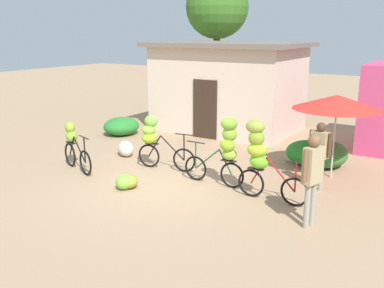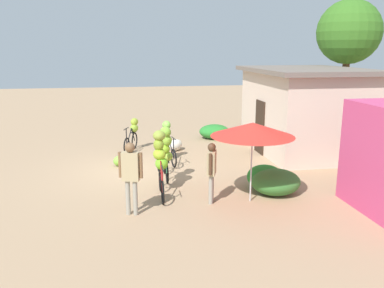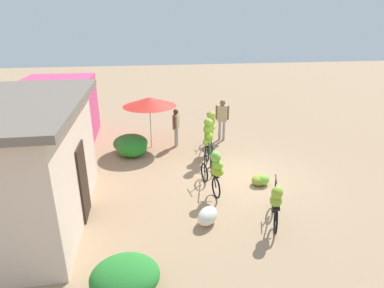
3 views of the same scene
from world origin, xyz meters
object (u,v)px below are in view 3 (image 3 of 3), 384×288
(person_vendor, at_px, (222,116))
(bicycle_near_pile, at_px, (215,169))
(shop_pink, at_px, (60,110))
(bicycle_by_shop, at_px, (210,128))
(market_umbrella, at_px, (149,102))
(bicycle_center_loaded, at_px, (208,138))
(building_low, at_px, (6,164))
(bicycle_leftmost, at_px, (276,202))
(banana_pile_on_ground, at_px, (260,180))
(produce_sack, at_px, (208,216))
(person_bystander, at_px, (176,124))

(person_vendor, bearing_deg, bicycle_near_pile, 163.42)
(bicycle_near_pile, height_order, person_vendor, person_vendor)
(shop_pink, bearing_deg, bicycle_by_shop, -113.40)
(market_umbrella, bearing_deg, bicycle_near_pile, -157.84)
(bicycle_center_loaded, bearing_deg, bicycle_near_pile, 173.13)
(building_low, height_order, market_umbrella, building_low)
(building_low, relative_size, bicycle_by_shop, 3.08)
(market_umbrella, bearing_deg, person_vendor, -83.30)
(bicycle_leftmost, height_order, banana_pile_on_ground, bicycle_leftmost)
(bicycle_center_loaded, distance_m, produce_sack, 3.81)
(shop_pink, distance_m, person_bystander, 5.14)
(shop_pink, relative_size, bicycle_by_shop, 1.84)
(market_umbrella, bearing_deg, building_low, 142.55)
(market_umbrella, xyz_separation_m, bicycle_near_pile, (-4.20, -1.71, -1.09))
(person_bystander, bearing_deg, market_umbrella, 86.43)
(person_vendor, bearing_deg, person_bystander, 101.78)
(building_low, xyz_separation_m, person_vendor, (5.12, -6.71, -0.51))
(bicycle_leftmost, distance_m, person_bystander, 6.24)
(shop_pink, distance_m, banana_pile_on_ground, 9.05)
(shop_pink, relative_size, bicycle_near_pile, 1.92)
(bicycle_by_shop, bearing_deg, bicycle_near_pile, 170.51)
(person_bystander, bearing_deg, person_vendor, -78.22)
(shop_pink, xyz_separation_m, person_bystander, (-1.69, -4.84, -0.35))
(market_umbrella, height_order, banana_pile_on_ground, market_umbrella)
(building_low, relative_size, market_umbrella, 2.51)
(bicycle_leftmost, xyz_separation_m, produce_sack, (0.39, 1.63, -0.48))
(person_bystander, bearing_deg, produce_sack, -178.12)
(bicycle_near_pile, bearing_deg, person_bystander, 9.33)
(market_umbrella, xyz_separation_m, produce_sack, (-5.64, -1.21, -1.69))
(building_low, xyz_separation_m, shop_pink, (6.38, 0.17, -0.30))
(bicycle_leftmost, relative_size, bicycle_by_shop, 0.88)
(bicycle_near_pile, xyz_separation_m, bicycle_by_shop, (3.20, -0.54, 0.20))
(market_umbrella, relative_size, produce_sack, 3.04)
(bicycle_near_pile, height_order, banana_pile_on_ground, bicycle_near_pile)
(bicycle_center_loaded, height_order, bicycle_by_shop, bicycle_by_shop)
(bicycle_near_pile, relative_size, bicycle_center_loaded, 0.99)
(produce_sack, bearing_deg, building_low, 79.62)
(banana_pile_on_ground, distance_m, person_bystander, 4.49)
(shop_pink, distance_m, person_vendor, 7.00)
(person_bystander, bearing_deg, bicycle_by_shop, -127.50)
(building_low, distance_m, produce_sack, 5.13)
(market_umbrella, relative_size, bicycle_by_shop, 1.22)
(banana_pile_on_ground, bearing_deg, person_vendor, 3.09)
(shop_pink, bearing_deg, market_umbrella, -113.09)
(bicycle_near_pile, bearing_deg, bicycle_by_shop, -9.49)
(bicycle_leftmost, xyz_separation_m, bicycle_by_shop, (5.03, 0.60, 0.32))
(building_low, relative_size, person_vendor, 3.00)
(building_low, height_order, person_bystander, building_low)
(produce_sack, bearing_deg, bicycle_center_loaded, -11.78)
(building_low, height_order, bicycle_near_pile, building_low)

